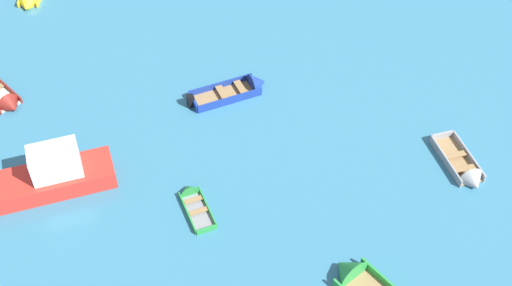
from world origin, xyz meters
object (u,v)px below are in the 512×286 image
rowboat_maroon_far_right (6,101)px  rowboat_deep_blue_back_row_center (242,88)px  motor_launch_red_outer_left (36,180)px  rowboat_green_distant_center (192,197)px  rowboat_green_back_row_right (361,284)px  rowboat_grey_center (466,172)px

rowboat_maroon_far_right → rowboat_deep_blue_back_row_center: rowboat_deep_blue_back_row_center is taller
motor_launch_red_outer_left → rowboat_deep_blue_back_row_center: motor_launch_red_outer_left is taller
motor_launch_red_outer_left → rowboat_green_distant_center: size_ratio=2.42×
rowboat_green_distant_center → rowboat_green_back_row_right: size_ratio=0.61×
rowboat_green_distant_center → rowboat_grey_center: 12.50m
rowboat_grey_center → motor_launch_red_outer_left: bearing=174.2°
rowboat_green_distant_center → rowboat_maroon_far_right: rowboat_maroon_far_right is taller
rowboat_green_back_row_right → motor_launch_red_outer_left: bearing=151.7°
rowboat_maroon_far_right → rowboat_green_back_row_right: rowboat_green_back_row_right is taller
motor_launch_red_outer_left → rowboat_green_distant_center: 6.89m
rowboat_grey_center → rowboat_green_back_row_right: bearing=-141.4°
rowboat_green_back_row_right → rowboat_deep_blue_back_row_center: rowboat_green_back_row_right is taller
rowboat_grey_center → rowboat_green_distant_center: bearing=178.0°
rowboat_maroon_far_right → motor_launch_red_outer_left: bearing=-71.0°
rowboat_deep_blue_back_row_center → rowboat_green_distant_center: bearing=-114.9°
rowboat_green_distant_center → rowboat_deep_blue_back_row_center: 7.52m
rowboat_grey_center → rowboat_green_back_row_right: (-6.28, -5.02, 0.03)m
rowboat_deep_blue_back_row_center → rowboat_green_back_row_right: bearing=-76.0°
rowboat_green_distant_center → rowboat_grey_center: size_ratio=0.78×
rowboat_deep_blue_back_row_center → motor_launch_red_outer_left: bearing=-151.7°
motor_launch_red_outer_left → rowboat_grey_center: 19.30m
rowboat_green_distant_center → rowboat_grey_center: bearing=-2.0°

